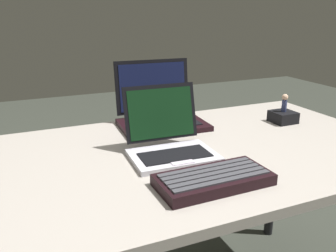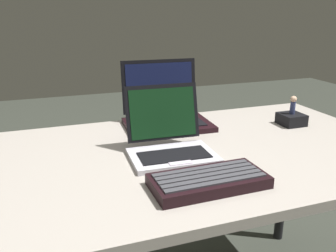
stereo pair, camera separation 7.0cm
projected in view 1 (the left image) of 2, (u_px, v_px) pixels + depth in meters
The scene contains 6 objects.
desk at pixel (181, 171), 1.15m from camera, with size 1.47×0.79×0.71m.
laptop_front at pixel (169, 142), 1.09m from camera, with size 0.26×0.23×0.20m.
laptop_rear at pixel (160, 113), 1.38m from camera, with size 0.33×0.26×0.24m.
external_keyboard at pixel (214, 179), 0.91m from camera, with size 0.30×0.14×0.03m.
figurine_stand at pixel (283, 117), 1.42m from camera, with size 0.09×0.09×0.04m, color black.
figurine at pixel (285, 102), 1.40m from camera, with size 0.02×0.02×0.07m.
Camera 1 is at (-0.46, -0.94, 1.14)m, focal length 38.28 mm.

